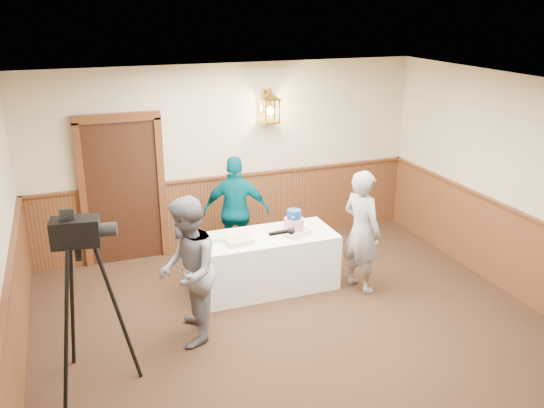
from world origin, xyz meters
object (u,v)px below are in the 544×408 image
(interviewer, at_px, (187,272))
(sheet_cake_green, at_px, (218,237))
(tv_camera_rig, at_px, (86,313))
(baker, at_px, (362,231))
(tiered_cake, at_px, (294,225))
(display_table, at_px, (267,261))
(sheet_cake_yellow, at_px, (239,241))
(assistant_p, at_px, (236,211))

(interviewer, bearing_deg, sheet_cake_green, 161.84)
(sheet_cake_green, height_order, tv_camera_rig, tv_camera_rig)
(baker, relative_size, tv_camera_rig, 0.93)
(tv_camera_rig, bearing_deg, tiered_cake, 32.87)
(display_table, xyz_separation_m, sheet_cake_green, (-0.63, 0.08, 0.41))
(tiered_cake, xyz_separation_m, tv_camera_rig, (-2.69, -1.26, -0.09))
(sheet_cake_yellow, distance_m, tv_camera_rig, 2.27)
(interviewer, distance_m, tv_camera_rig, 1.18)
(baker, bearing_deg, assistant_p, 25.62)
(display_table, relative_size, sheet_cake_green, 6.70)
(sheet_cake_yellow, bearing_deg, interviewer, -137.19)
(display_table, bearing_deg, tiered_cake, -12.61)
(sheet_cake_yellow, bearing_deg, tv_camera_rig, -147.80)
(sheet_cake_yellow, distance_m, assistant_p, 1.03)
(baker, height_order, assistant_p, baker)
(baker, bearing_deg, sheet_cake_green, 54.61)
(assistant_p, relative_size, tv_camera_rig, 0.91)
(interviewer, bearing_deg, assistant_p, 162.12)
(sheet_cake_yellow, bearing_deg, baker, -11.94)
(baker, distance_m, assistant_p, 1.85)
(assistant_p, bearing_deg, sheet_cake_green, 77.97)
(sheet_cake_yellow, xyz_separation_m, baker, (1.56, -0.33, 0.04))
(sheet_cake_green, bearing_deg, tv_camera_rig, -140.36)
(sheet_cake_yellow, relative_size, tv_camera_rig, 0.19)
(tiered_cake, distance_m, sheet_cake_green, 1.00)
(display_table, xyz_separation_m, tv_camera_rig, (-2.34, -1.33, 0.42))
(sheet_cake_green, relative_size, tv_camera_rig, 0.15)
(sheet_cake_green, distance_m, assistant_p, 0.93)
(sheet_cake_yellow, xyz_separation_m, interviewer, (-0.82, -0.76, 0.06))
(tiered_cake, distance_m, tv_camera_rig, 2.97)
(display_table, height_order, baker, baker)
(interviewer, distance_m, assistant_p, 2.07)
(sheet_cake_yellow, height_order, interviewer, interviewer)
(sheet_cake_green, xyz_separation_m, tv_camera_rig, (-1.70, -1.41, 0.01))
(display_table, distance_m, assistant_p, 0.98)
(baker, height_order, tv_camera_rig, tv_camera_rig)
(tiered_cake, distance_m, assistant_p, 1.07)
(sheet_cake_green, relative_size, assistant_p, 0.17)
(display_table, relative_size, tv_camera_rig, 1.02)
(display_table, bearing_deg, tv_camera_rig, -150.26)
(sheet_cake_yellow, height_order, sheet_cake_green, sheet_cake_yellow)
(tiered_cake, height_order, baker, baker)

